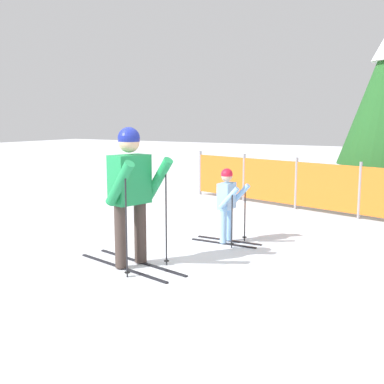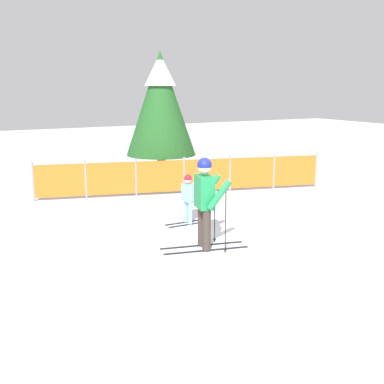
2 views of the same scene
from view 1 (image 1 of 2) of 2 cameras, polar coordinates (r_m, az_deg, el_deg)
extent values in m
plane|color=white|center=(6.24, -7.65, -9.58)|extent=(60.00, 60.00, 0.00)
cube|color=black|center=(6.66, -6.09, -8.28)|extent=(1.71, 0.43, 0.02)
cube|color=black|center=(6.46, -8.34, -8.86)|extent=(1.71, 0.43, 0.02)
cylinder|color=#3F332D|center=(6.55, -6.15, -4.74)|extent=(0.16, 0.16, 0.82)
cylinder|color=#3F332D|center=(6.35, -8.42, -5.22)|extent=(0.16, 0.16, 0.82)
cube|color=#1E8C4C|center=(6.32, -7.40, 1.49)|extent=(0.40, 0.56, 0.64)
cylinder|color=#1E8C4C|center=(6.38, -4.02, 1.56)|extent=(0.52, 0.24, 0.60)
cylinder|color=#1E8C4C|center=(5.96, -8.55, 1.00)|extent=(0.52, 0.24, 0.60)
sphere|color=#D8AD8C|center=(6.28, -7.48, 5.89)|extent=(0.27, 0.27, 0.27)
sphere|color=navy|center=(6.27, -7.49, 6.33)|extent=(0.29, 0.29, 0.29)
cylinder|color=black|center=(6.38, -3.08, -3.15)|extent=(0.02, 0.02, 1.28)
cylinder|color=black|center=(6.52, -3.04, -8.15)|extent=(0.07, 0.07, 0.01)
cylinder|color=black|center=(5.95, -7.79, -4.09)|extent=(0.02, 0.02, 1.28)
cylinder|color=black|center=(6.10, -7.68, -9.43)|extent=(0.07, 0.07, 0.01)
cube|color=black|center=(7.79, 4.40, -5.74)|extent=(1.11, 0.06, 0.02)
cube|color=black|center=(7.61, 3.71, -6.09)|extent=(1.11, 0.06, 0.02)
cylinder|color=#8CBFF2|center=(7.73, 4.42, -3.78)|extent=(0.11, 0.11, 0.53)
cylinder|color=#8CBFF2|center=(7.54, 3.73, -4.09)|extent=(0.11, 0.11, 0.53)
cube|color=#8CBFF2|center=(7.55, 4.12, -0.46)|extent=(0.19, 0.33, 0.41)
cylinder|color=#8CBFF2|center=(7.67, 5.72, -0.29)|extent=(0.34, 0.09, 0.37)
cylinder|color=#8CBFF2|center=(7.30, 4.41, -0.72)|extent=(0.34, 0.09, 0.37)
sphere|color=#D8AD8C|center=(7.50, 4.15, 1.88)|extent=(0.18, 0.18, 0.18)
sphere|color=red|center=(7.50, 4.15, 2.11)|extent=(0.18, 0.18, 0.18)
cylinder|color=black|center=(7.74, 6.28, -2.83)|extent=(0.02, 0.02, 0.82)
cylinder|color=black|center=(7.82, 6.24, -5.34)|extent=(0.07, 0.07, 0.01)
cylinder|color=black|center=(7.30, 4.75, -3.50)|extent=(0.02, 0.02, 0.82)
cylinder|color=black|center=(7.39, 4.72, -6.16)|extent=(0.07, 0.07, 0.01)
cylinder|color=gray|center=(12.44, 1.00, 2.29)|extent=(0.06, 0.06, 1.12)
cylinder|color=gray|center=(11.47, 6.18, 1.70)|extent=(0.06, 0.06, 1.12)
cylinder|color=gray|center=(10.62, 12.24, 0.99)|extent=(0.06, 0.06, 1.12)
cylinder|color=gray|center=(9.91, 19.27, 0.16)|extent=(0.06, 0.06, 1.12)
cube|color=orange|center=(11.94, 3.48, 2.01)|extent=(1.41, 0.40, 0.94)
cube|color=orange|center=(11.03, 9.09, 1.36)|extent=(1.41, 0.40, 0.94)
cube|color=orange|center=(10.25, 15.63, 0.59)|extent=(1.41, 0.40, 0.94)
camera|label=2|loc=(9.05, -80.67, 9.38)|focal=45.00mm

